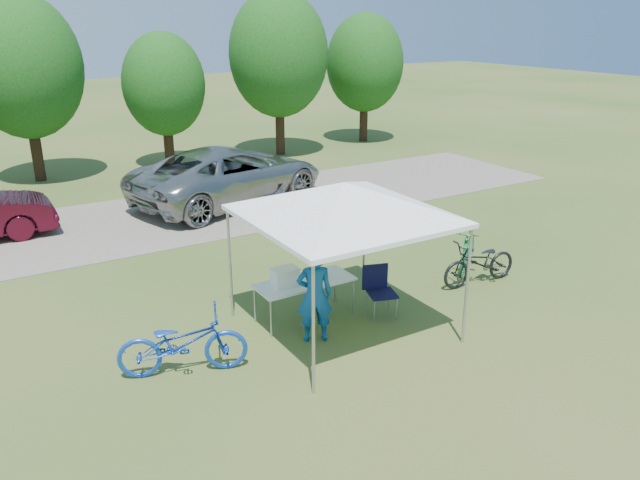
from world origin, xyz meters
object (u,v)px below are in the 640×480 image
Objects in this scene: bike_blue at (183,343)px; bike_dark at (480,263)px; folding_table at (305,283)px; minivan at (229,175)px; folding_chair at (379,286)px; bike_green at (468,248)px; cyclist at (315,295)px; cooler at (285,277)px.

bike_dark is at bearing -69.63° from bike_blue.
minivan reaches higher than folding_table.
folding_chair is 3.85m from bike_blue.
bike_green reaches higher than bike_dark.
cyclist is 4.64m from bike_green.
bike_green is 0.93× the size of bike_dark.
minivan is (4.45, 8.41, 0.33)m from bike_blue.
folding_table is 0.30× the size of minivan.
folding_chair is at bearing -69.47° from bike_blue.
minivan reaches higher than bike_blue.
cyclist is (-1.53, -0.23, 0.28)m from folding_chair.
bike_blue is 0.33× the size of minivan.
bike_green is (4.26, 0.19, -0.20)m from folding_table.
cyclist is 4.21m from bike_dark.
folding_table is 1.90× the size of folding_chair.
cyclist reaches higher than folding_table.
cooler is at bearing -56.02° from cyclist.
cyclist reaches higher than folding_chair.
minivan is (1.87, 7.77, 0.15)m from folding_table.
bike_blue is (-3.85, -0.08, -0.04)m from folding_chair.
folding_chair is at bearing -148.06° from cyclist.
bike_dark is at bearing 178.27° from minivan.
cooler is at bearing -54.20° from bike_blue.
cyclist is at bearing -74.42° from bike_blue.
minivan reaches higher than folding_chair.
cyclist is 0.28× the size of minivan.
folding_table is 0.84m from cyclist.
bike_blue is at bearing -165.99° from folding_table.
folding_chair is at bearing 160.27° from minivan.
bike_green is at bearing 2.30° from cooler.
folding_table is 3.86× the size of cooler.
cooler is at bearing -92.84° from bike_dark.
minivan is (-2.05, 8.29, 0.38)m from bike_dark.
cyclist is at bearing -108.09° from folding_table.
cooler is 4.69m from bike_green.
bike_blue reaches higher than folding_chair.
minivan is (2.28, 7.77, -0.07)m from cooler.
cyclist is at bearing -79.31° from cooler.
cyclist is at bearing -82.29° from bike_dark.
folding_table is 4.27m from bike_green.
folding_table is 1.40m from folding_chair.
cooler is 0.08× the size of minivan.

